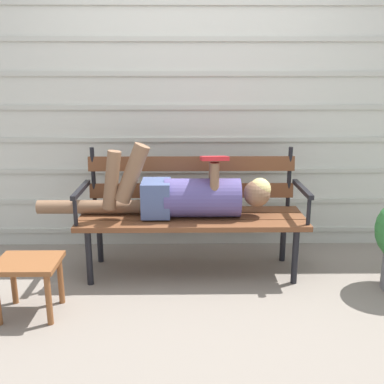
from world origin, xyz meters
name	(u,v)px	position (x,y,z in m)	size (l,w,h in m)	color
ground_plane	(192,278)	(0.00, 0.00, 0.00)	(12.00, 12.00, 0.00)	gray
house_siding	(191,107)	(0.00, 0.69, 1.16)	(5.46, 0.08, 2.32)	beige
park_bench	(192,207)	(0.00, 0.18, 0.48)	(1.61, 0.52, 0.89)	brown
reclining_person	(185,195)	(-0.05, 0.11, 0.59)	(1.68, 0.27, 0.54)	#514784
footstool	(28,271)	(-0.99, -0.47, 0.28)	(0.37, 0.32, 0.35)	brown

